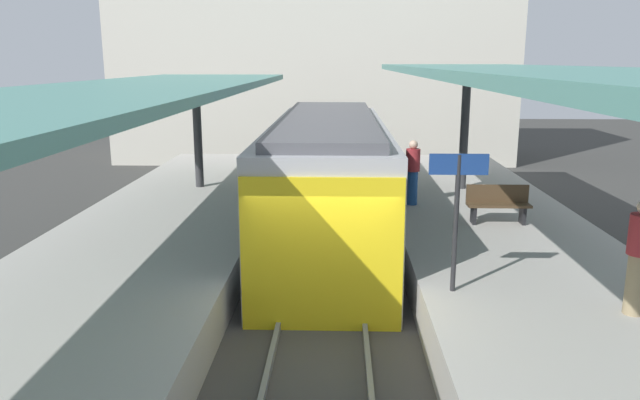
# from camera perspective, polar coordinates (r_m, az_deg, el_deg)

# --- Properties ---
(ground_plane) EXTENTS (80.00, 80.00, 0.00)m
(ground_plane) POSITION_cam_1_polar(r_m,az_deg,el_deg) (10.61, 0.18, -12.71)
(ground_plane) COLOR #383835
(platform_left) EXTENTS (4.40, 28.00, 1.00)m
(platform_left) POSITION_cam_1_polar(r_m,az_deg,el_deg) (11.17, -19.98, -9.37)
(platform_left) COLOR #ADA8A0
(platform_left) RESTS_ON ground_plane
(platform_right) EXTENTS (4.40, 28.00, 1.00)m
(platform_right) POSITION_cam_1_polar(r_m,az_deg,el_deg) (10.97, 20.75, -9.83)
(platform_right) COLOR #ADA8A0
(platform_right) RESTS_ON ground_plane
(track_ballast) EXTENTS (3.20, 28.00, 0.20)m
(track_ballast) POSITION_cam_1_polar(r_m,az_deg,el_deg) (10.56, 0.18, -12.22)
(track_ballast) COLOR #423F3D
(track_ballast) RESTS_ON ground_plane
(rail_near_side) EXTENTS (0.08, 28.00, 0.14)m
(rail_near_side) POSITION_cam_1_polar(r_m,az_deg,el_deg) (10.54, -3.81, -11.30)
(rail_near_side) COLOR slate
(rail_near_side) RESTS_ON track_ballast
(rail_far_side) EXTENTS (0.08, 28.00, 0.14)m
(rail_far_side) POSITION_cam_1_polar(r_m,az_deg,el_deg) (10.50, 4.19, -11.40)
(rail_far_side) COLOR slate
(rail_far_side) RESTS_ON track_ballast
(commuter_train) EXTENTS (2.78, 10.45, 3.10)m
(commuter_train) POSITION_cam_1_polar(r_m,az_deg,el_deg) (14.87, 0.76, 1.85)
(commuter_train) COLOR #ADADB2
(commuter_train) RESTS_ON track_ballast
(canopy_left) EXTENTS (4.18, 21.00, 3.12)m
(canopy_left) POSITION_cam_1_polar(r_m,az_deg,el_deg) (11.70, -18.79, 9.39)
(canopy_left) COLOR #333335
(canopy_left) RESTS_ON platform_left
(canopy_right) EXTENTS (4.18, 21.00, 3.47)m
(canopy_right) POSITION_cam_1_polar(r_m,az_deg,el_deg) (11.51, 20.07, 10.95)
(canopy_right) COLOR #333335
(canopy_right) RESTS_ON platform_right
(platform_bench) EXTENTS (1.40, 0.41, 0.86)m
(platform_bench) POSITION_cam_1_polar(r_m,az_deg,el_deg) (14.25, 16.37, -0.26)
(platform_bench) COLOR black
(platform_bench) RESTS_ON platform_right
(platform_sign) EXTENTS (0.90, 0.08, 2.21)m
(platform_sign) POSITION_cam_1_polar(r_m,az_deg,el_deg) (9.59, 12.78, 0.78)
(platform_sign) COLOR #262628
(platform_sign) RESTS_ON platform_right
(passenger_near_bench) EXTENTS (0.36, 0.36, 1.71)m
(passenger_near_bench) POSITION_cam_1_polar(r_m,az_deg,el_deg) (9.80, 27.80, -4.63)
(passenger_near_bench) COLOR #998460
(passenger_near_bench) RESTS_ON platform_right
(passenger_mid_platform) EXTENTS (0.36, 0.36, 1.65)m
(passenger_mid_platform) POSITION_cam_1_polar(r_m,az_deg,el_deg) (15.54, 8.68, 2.66)
(passenger_mid_platform) COLOR navy
(passenger_mid_platform) RESTS_ON platform_right
(station_building_backdrop) EXTENTS (18.00, 6.00, 11.00)m
(station_building_backdrop) POSITION_cam_1_polar(r_m,az_deg,el_deg) (29.59, -0.54, 14.72)
(station_building_backdrop) COLOR beige
(station_building_backdrop) RESTS_ON ground_plane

